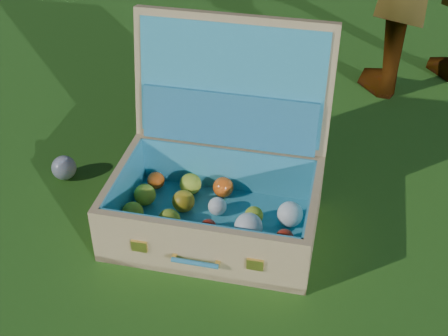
% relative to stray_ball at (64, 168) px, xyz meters
% --- Properties ---
extents(ground, '(60.00, 60.00, 0.00)m').
position_rel_stray_ball_xyz_m(ground, '(0.37, -0.05, -0.04)').
color(ground, '#215114').
rests_on(ground, ground).
extents(stray_ball, '(0.07, 0.07, 0.07)m').
position_rel_stray_ball_xyz_m(stray_ball, '(0.00, 0.00, 0.00)').
color(stray_ball, teal).
rests_on(stray_ball, ground).
extents(suitcase, '(0.60, 0.53, 0.51)m').
position_rel_stray_ball_xyz_m(suitcase, '(0.49, 0.02, 0.11)').
color(suitcase, tan).
rests_on(suitcase, ground).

